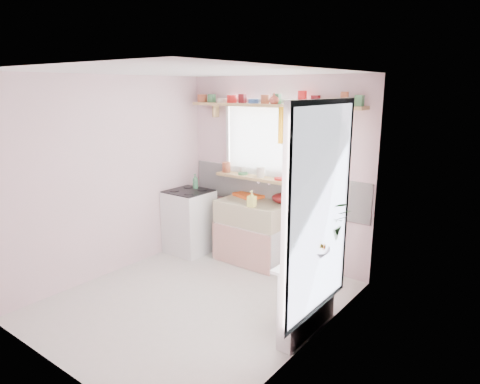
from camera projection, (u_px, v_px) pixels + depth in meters
The scene contains 19 objects.
room at pixel (289, 177), 4.80m from camera, with size 3.20×3.20×3.20m.
sink_unit at pixel (252, 232), 5.83m from camera, with size 0.95×0.65×1.11m.
cooker at pixel (189, 221), 6.20m from camera, with size 0.58×0.58×0.93m.
radiator_ledge at pixel (308, 294), 4.14m from camera, with size 0.22×0.95×0.78m.
windowsill at pixel (261, 179), 5.81m from camera, with size 1.40×0.22×0.04m, color tan.
pine_shelf at pixel (271, 105), 5.48m from camera, with size 2.52×0.24×0.04m, color tan.
shelf_crockery at pixel (271, 99), 5.46m from camera, with size 2.47×0.11×0.12m.
sill_crockery at pixel (261, 173), 5.79m from camera, with size 1.35×0.11×0.12m.
dish_tray at pixel (249, 195), 6.01m from camera, with size 0.39×0.30×0.04m, color #EE5515.
colander at pixel (283, 198), 5.67m from camera, with size 0.30×0.30×0.13m, color #560E0F.
jade_plant at pixel (329, 222), 4.31m from camera, with size 0.46×0.40×0.51m, color #2D5B24.
fruit_bowl at pixel (314, 252), 4.10m from camera, with size 0.29×0.29×0.07m, color silver.
herb_pot at pixel (303, 245), 4.11m from camera, with size 0.11×0.07×0.20m, color #2B6B2F.
soap_bottle_sink at pixel (252, 199), 5.48m from camera, with size 0.09×0.10×0.21m, color #F8F46E.
sill_cup at pixel (244, 170), 6.03m from camera, with size 0.13×0.13×0.10m, color beige.
sill_bowl at pixel (293, 181), 5.43m from camera, with size 0.20×0.20×0.06m, color #335BA6.
shelf_vase at pixel (274, 99), 5.36m from camera, with size 0.13×0.13×0.14m, color #A84333.
cooker_bottle at pixel (195, 181), 6.19m from camera, with size 0.08×0.08×0.22m, color #3B7750.
fruit at pixel (315, 246), 4.09m from camera, with size 0.20×0.14×0.10m.
Camera 1 is at (3.06, -3.22, 2.34)m, focal length 32.00 mm.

